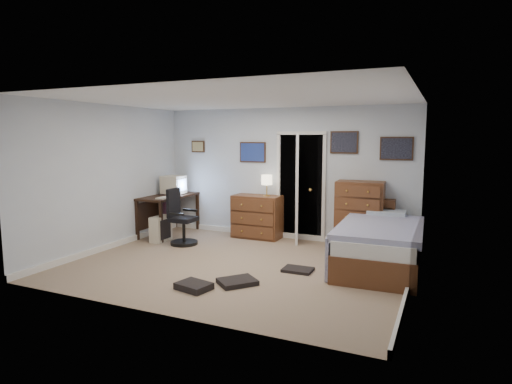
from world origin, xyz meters
TOP-DOWN VIEW (x-y plane):
  - floor at (0.00, 0.00)m, footprint 5.00×4.00m
  - computer_desk at (-2.29, 1.32)m, footprint 0.65×1.38m
  - crt_monitor at (-2.18, 1.47)m, footprint 0.41×0.38m
  - keyboard at (-2.02, 0.97)m, footprint 0.16×0.42m
  - pc_tower at (-2.00, 0.77)m, footprint 0.22×0.45m
  - office_chair at (-1.52, 0.73)m, footprint 0.51×0.51m
  - media_stack at (-2.32, 1.37)m, footprint 0.16×0.16m
  - low_dresser at (-0.46, 1.77)m, footprint 0.94×0.47m
  - table_lamp at (-0.26, 1.78)m, footprint 0.21×0.21m
  - doorway at (0.35, 2.27)m, footprint 0.96×1.12m
  - tall_dresser at (1.50, 1.75)m, footprint 0.83×0.52m
  - headboard_bookcase at (1.59, 1.86)m, footprint 0.98×0.28m
  - bed at (1.98, 0.81)m, footprint 1.27×2.26m
  - wall_posters at (0.57, 1.98)m, footprint 4.38×0.04m
  - floor_clutter at (0.33, -0.77)m, footprint 1.44×1.62m

SIDE VIEW (x-z plane):
  - floor at x=0.00m, z-range -0.02..0.00m
  - floor_clutter at x=0.33m, z-range -0.01..0.08m
  - pc_tower at x=-2.00m, z-range 0.00..0.48m
  - bed at x=1.98m, z-range -0.02..0.71m
  - office_chair at x=-1.52m, z-range -0.12..0.90m
  - media_stack at x=-2.32m, z-range 0.00..0.79m
  - low_dresser at x=-0.46m, z-range 0.00..0.83m
  - headboard_bookcase at x=1.59m, z-range 0.03..0.90m
  - tall_dresser at x=1.50m, z-range 0.00..1.19m
  - computer_desk at x=-2.29m, z-range 0.21..1.01m
  - keyboard at x=-2.02m, z-range 0.79..0.82m
  - crt_monitor at x=-2.18m, z-range 0.80..1.18m
  - doorway at x=0.35m, z-range -0.02..2.03m
  - table_lamp at x=-0.26m, z-range 0.92..1.33m
  - wall_posters at x=0.57m, z-range 1.45..2.05m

